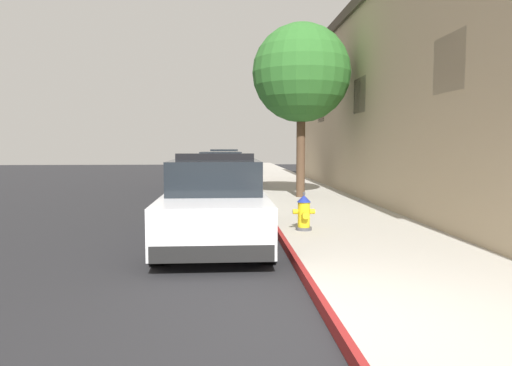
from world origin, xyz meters
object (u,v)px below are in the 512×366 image
police_cruiser (215,203)px  fire_hydrant (304,213)px  street_tree (301,74)px  parked_car_dark_far (224,162)px  parked_car_silver_ahead (221,172)px

police_cruiser → fire_hydrant: police_cruiser is taller
street_tree → parked_car_dark_far: bearing=99.8°
fire_hydrant → street_tree: bearing=81.5°
police_cruiser → parked_car_dark_far: size_ratio=1.00×
parked_car_silver_ahead → police_cruiser: bearing=-90.2°
police_cruiser → street_tree: size_ratio=0.87×
parked_car_dark_far → street_tree: size_ratio=0.87×
police_cruiser → parked_car_silver_ahead: size_ratio=1.00×
parked_car_dark_far → street_tree: (2.49, -14.38, 3.37)m
parked_car_silver_ahead → street_tree: size_ratio=0.87×
police_cruiser → fire_hydrant: size_ratio=6.37×
street_tree → fire_hydrant: bearing=-98.5°
parked_car_silver_ahead → fire_hydrant: (1.72, -10.27, -0.24)m
police_cruiser → street_tree: street_tree is taller
parked_car_silver_ahead → street_tree: bearing=-58.4°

